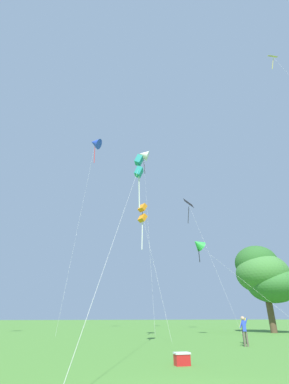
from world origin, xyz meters
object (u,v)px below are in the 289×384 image
(kite_white_distant, at_px, (144,155))
(kite_blue_delta, at_px, (95,143))
(person_in_blue_jacket, at_px, (244,327))
(kite_black_large, at_px, (189,208))
(person_with_spool, at_px, (244,328))
(picnic_cooler, at_px, (182,359))
(kite_green_small, at_px, (198,244))
(kite_yellow_diamond, at_px, (282,69))
(kite_orange_box, at_px, (142,214))
(kite_teal_box, at_px, (139,168))
(tree_right_cluster, at_px, (264,275))

(kite_white_distant, height_order, kite_blue_delta, kite_blue_delta)
(person_in_blue_jacket, bearing_deg, kite_black_large, 74.49)
(person_with_spool, bearing_deg, picnic_cooler, -138.51)
(kite_green_small, bearing_deg, kite_yellow_diamond, -57.97)
(kite_orange_box, distance_m, person_in_blue_jacket, 13.88)
(kite_teal_box, bearing_deg, kite_yellow_diamond, -1.90)
(person_in_blue_jacket, height_order, person_with_spool, person_in_blue_jacket)
(kite_white_distant, xyz_separation_m, picnic_cooler, (-5.99, -30.02, -28.87))
(kite_yellow_diamond, height_order, picnic_cooler, kite_yellow_diamond)
(kite_orange_box, distance_m, tree_right_cluster, 18.18)
(kite_teal_box, height_order, tree_right_cluster, kite_teal_box)
(kite_teal_box, relative_size, kite_white_distant, 0.42)
(kite_white_distant, bearing_deg, person_with_spool, -88.65)
(person_in_blue_jacket, relative_size, person_with_spool, 1.01)
(kite_blue_delta, xyz_separation_m, picnic_cooler, (3.05, -29.70, -29.73))
(person_in_blue_jacket, relative_size, picnic_cooler, 2.87)
(kite_blue_delta, bearing_deg, kite_green_small, -50.01)
(person_with_spool, bearing_deg, kite_green_small, 78.21)
(kite_white_distant, xyz_separation_m, tree_right_cluster, (12.97, -10.89, -22.55))
(kite_black_large, relative_size, tree_right_cluster, 1.95)
(kite_green_small, relative_size, kite_black_large, 0.54)
(kite_yellow_diamond, bearing_deg, kite_white_distant, 110.46)
(kite_teal_box, xyz_separation_m, kite_green_small, (9.10, 10.05, -2.79))
(kite_green_small, distance_m, person_with_spool, 12.91)
(kite_white_distant, bearing_deg, kite_blue_delta, -177.99)
(kite_blue_delta, xyz_separation_m, kite_black_large, (16.09, -2.60, -11.96))
(kite_yellow_diamond, xyz_separation_m, person_with_spool, (-8.69, 0.62, -25.05))
(kite_yellow_diamond, distance_m, tree_right_cluster, 24.28)
(tree_right_cluster, bearing_deg, picnic_cooler, -134.75)
(kite_blue_delta, bearing_deg, kite_white_distant, 2.01)
(kite_orange_box, bearing_deg, person_in_blue_jacket, -52.37)
(kite_yellow_diamond, relative_size, tree_right_cluster, 2.89)
(kite_teal_box, distance_m, kite_green_small, 13.84)
(kite_yellow_diamond, distance_m, kite_blue_delta, 30.84)
(kite_white_distant, height_order, kite_black_large, kite_white_distant)
(kite_teal_box, bearing_deg, kite_white_distant, 75.14)
(kite_teal_box, distance_m, person_with_spool, 12.84)
(kite_green_small, height_order, person_with_spool, kite_green_small)
(kite_teal_box, xyz_separation_m, picnic_cooler, (0.46, -5.71, -11.55))
(kite_blue_delta, xyz_separation_m, person_in_blue_jacket, (10.65, -22.21, -28.92))
(kite_yellow_diamond, xyz_separation_m, kite_blue_delta, (-18.31, 24.51, 3.88))
(picnic_cooler, bearing_deg, kite_teal_box, 94.58)
(kite_green_small, distance_m, picnic_cooler, 19.99)
(kite_teal_box, xyz_separation_m, kite_white_distant, (6.45, 24.31, 17.32))
(kite_green_small, height_order, person_in_blue_jacket, kite_green_small)
(person_with_spool, bearing_deg, kite_black_large, 73.08)
(kite_orange_box, relative_size, kite_yellow_diamond, 0.43)
(person_with_spool, bearing_deg, kite_yellow_diamond, -4.06)
(kite_green_small, xyz_separation_m, kite_black_large, (4.40, 11.34, 9.01))
(kite_green_small, bearing_deg, tree_right_cluster, 18.09)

